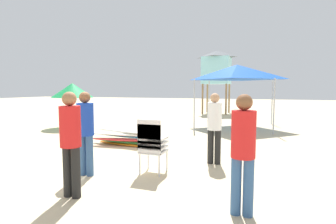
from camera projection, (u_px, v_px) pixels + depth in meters
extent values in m
plane|color=beige|center=(63.00, 167.00, 5.82)|extent=(80.00, 80.00, 0.00)
cube|color=silver|center=(153.00, 151.00, 5.38)|extent=(0.48, 0.48, 0.04)
cube|color=silver|center=(149.00, 144.00, 5.16)|extent=(0.48, 0.04, 0.40)
cube|color=silver|center=(153.00, 147.00, 5.37)|extent=(0.48, 0.48, 0.04)
cube|color=silver|center=(149.00, 139.00, 5.15)|extent=(0.48, 0.04, 0.40)
cube|color=silver|center=(153.00, 143.00, 5.36)|extent=(0.48, 0.48, 0.04)
cube|color=silver|center=(149.00, 135.00, 5.14)|extent=(0.48, 0.04, 0.40)
cube|color=silver|center=(153.00, 138.00, 5.36)|extent=(0.48, 0.48, 0.04)
cube|color=silver|center=(149.00, 130.00, 5.13)|extent=(0.48, 0.04, 0.40)
cylinder|color=silver|center=(167.00, 161.00, 5.52)|extent=(0.04, 0.04, 0.42)
cylinder|color=silver|center=(148.00, 159.00, 5.67)|extent=(0.04, 0.04, 0.42)
cylinder|color=silver|center=(159.00, 166.00, 5.13)|extent=(0.04, 0.04, 0.42)
cylinder|color=silver|center=(140.00, 164.00, 5.27)|extent=(0.04, 0.04, 0.42)
ellipsoid|color=orange|center=(128.00, 144.00, 7.96)|extent=(2.21, 0.54, 0.08)
ellipsoid|color=green|center=(131.00, 142.00, 7.90)|extent=(2.14, 0.27, 0.08)
ellipsoid|color=red|center=(124.00, 140.00, 7.85)|extent=(2.16, 0.65, 0.08)
ellipsoid|color=#268CCC|center=(126.00, 136.00, 8.01)|extent=(2.14, 0.39, 0.08)
ellipsoid|color=white|center=(121.00, 134.00, 7.84)|extent=(2.17, 0.45, 0.08)
ellipsoid|color=white|center=(125.00, 131.00, 7.93)|extent=(2.54, 0.82, 0.08)
cylinder|color=black|center=(211.00, 147.00, 6.05)|extent=(0.14, 0.14, 0.78)
cylinder|color=black|center=(218.00, 147.00, 6.00)|extent=(0.14, 0.14, 0.78)
cylinder|color=white|center=(215.00, 116.00, 5.96)|extent=(0.32, 0.32, 0.62)
sphere|color=tan|center=(215.00, 98.00, 5.93)|extent=(0.21, 0.21, 0.21)
cylinder|color=#33598C|center=(83.00, 155.00, 5.24)|extent=(0.14, 0.14, 0.80)
cylinder|color=#33598C|center=(90.00, 156.00, 5.18)|extent=(0.14, 0.14, 0.80)
cylinder|color=#193FB2|center=(85.00, 119.00, 5.15)|extent=(0.32, 0.32, 0.63)
sphere|color=brown|center=(85.00, 97.00, 5.11)|extent=(0.22, 0.22, 0.22)
cylinder|color=#33598C|center=(236.00, 186.00, 3.59)|extent=(0.14, 0.14, 0.79)
cylinder|color=#33598C|center=(248.00, 187.00, 3.53)|extent=(0.14, 0.14, 0.79)
cylinder|color=red|center=(243.00, 134.00, 3.50)|extent=(0.32, 0.32, 0.63)
sphere|color=brown|center=(244.00, 102.00, 3.46)|extent=(0.22, 0.22, 0.22)
cylinder|color=black|center=(68.00, 171.00, 4.19)|extent=(0.14, 0.14, 0.81)
cylinder|color=black|center=(76.00, 172.00, 4.14)|extent=(0.14, 0.14, 0.81)
cylinder|color=red|center=(70.00, 126.00, 4.10)|extent=(0.32, 0.32, 0.64)
sphere|color=#9E6B47|center=(69.00, 99.00, 4.07)|extent=(0.22, 0.22, 0.22)
cylinder|color=#B2B2B7|center=(194.00, 105.00, 10.87)|extent=(0.05, 0.05, 2.10)
cylinder|color=#B2B2B7|center=(274.00, 106.00, 9.83)|extent=(0.05, 0.05, 2.10)
cylinder|color=#B2B2B7|center=(209.00, 101.00, 13.72)|extent=(0.05, 0.05, 2.10)
cylinder|color=#B2B2B7|center=(272.00, 102.00, 12.68)|extent=(0.05, 0.05, 2.10)
pyramid|color=#144CB2|center=(237.00, 72.00, 11.66)|extent=(3.04, 3.04, 0.65)
cylinder|color=olive|center=(203.00, 99.00, 17.84)|extent=(0.12, 0.12, 2.02)
cylinder|color=olive|center=(226.00, 99.00, 17.31)|extent=(0.12, 0.12, 2.02)
cylinder|color=olive|center=(207.00, 98.00, 19.30)|extent=(0.12, 0.12, 2.02)
cylinder|color=olive|center=(229.00, 98.00, 18.77)|extent=(0.12, 0.12, 2.02)
cube|color=#98E1E9|center=(217.00, 71.00, 18.13)|extent=(1.80, 1.80, 1.80)
pyramid|color=#4C5156|center=(217.00, 54.00, 18.03)|extent=(1.98, 1.98, 0.45)
cylinder|color=beige|center=(73.00, 105.00, 11.74)|extent=(0.04, 0.04, 1.95)
cone|color=#19994C|center=(72.00, 90.00, 11.68)|extent=(1.80, 1.80, 0.63)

